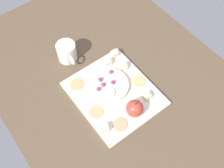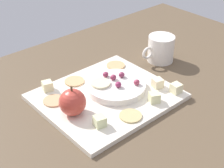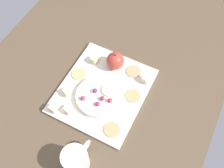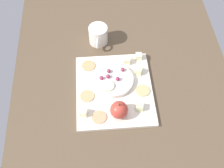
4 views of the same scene
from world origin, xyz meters
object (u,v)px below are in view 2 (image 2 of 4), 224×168
(cracker_1, at_px, (54,101))
(grape_1, at_px, (122,75))
(grape_0, at_px, (136,82))
(cheese_cube_2, at_px, (158,83))
(platter, at_px, (106,96))
(cheese_cube_3, at_px, (176,88))
(apple_whole, at_px, (73,102))
(grape_4, at_px, (118,85))
(cracker_0, at_px, (131,116))
(apple_slice_0, at_px, (101,83))
(cheese_cube_0, at_px, (154,97))
(cheese_cube_1, at_px, (100,121))
(grape_3, at_px, (113,77))
(grape_2, at_px, (106,74))
(serving_dish, at_px, (116,87))
(cheese_cube_4, at_px, (47,86))
(cup, at_px, (161,49))
(cracker_2, at_px, (74,81))
(cracker_3, at_px, (116,65))

(cracker_1, xyz_separation_m, grape_1, (0.19, -0.05, 0.02))
(grape_0, bearing_deg, cheese_cube_2, -28.75)
(platter, xyz_separation_m, cheese_cube_3, (0.14, -0.11, 0.02))
(apple_whole, height_order, grape_4, apple_whole)
(cracker_0, distance_m, apple_slice_0, 0.13)
(platter, height_order, cheese_cube_0, cheese_cube_0)
(platter, distance_m, grape_0, 0.08)
(platter, bearing_deg, cheese_cube_0, -56.08)
(apple_whole, distance_m, grape_0, 0.18)
(cheese_cube_2, distance_m, grape_4, 0.11)
(cheese_cube_1, xyz_separation_m, cheese_cube_3, (0.23, -0.03, 0.00))
(platter, bearing_deg, grape_3, 26.38)
(grape_3, relative_size, grape_4, 1.00)
(grape_1, relative_size, grape_3, 1.00)
(grape_2, bearing_deg, serving_dish, -93.91)
(cheese_cube_4, xyz_separation_m, grape_4, (0.13, -0.13, 0.01))
(cheese_cube_2, bearing_deg, platter, 153.06)
(apple_whole, distance_m, grape_3, 0.16)
(platter, relative_size, cheese_cube_0, 13.25)
(cheese_cube_2, relative_size, grape_4, 1.50)
(platter, height_order, grape_3, grape_3)
(serving_dish, height_order, grape_4, grape_4)
(serving_dish, relative_size, cup, 1.40)
(cracker_1, relative_size, grape_3, 3.22)
(serving_dish, height_order, grape_0, grape_0)
(cracker_1, distance_m, grape_3, 0.17)
(grape_0, bearing_deg, cheese_cube_1, -162.63)
(cup, bearing_deg, grape_2, -179.85)
(cheese_cube_1, height_order, cracker_2, cheese_cube_1)
(platter, relative_size, cracker_1, 6.17)
(apple_whole, distance_m, cracker_0, 0.14)
(apple_whole, bearing_deg, cracker_1, 96.12)
(cheese_cube_1, distance_m, cracker_3, 0.28)
(cheese_cube_1, xyz_separation_m, grape_1, (0.16, 0.10, 0.01))
(serving_dish, relative_size, cheese_cube_1, 6.25)
(cracker_3, relative_size, grape_0, 3.22)
(cheese_cube_0, relative_size, grape_2, 1.50)
(grape_0, relative_size, grape_1, 1.00)
(cracker_3, xyz_separation_m, apple_slice_0, (-0.12, -0.07, 0.02))
(cheese_cube_3, height_order, cracker_1, cheese_cube_3)
(grape_4, bearing_deg, cheese_cube_3, -39.97)
(cracker_1, distance_m, apple_slice_0, 0.13)
(serving_dish, distance_m, grape_1, 0.04)
(cracker_3, height_order, grape_4, grape_4)
(platter, height_order, cup, cup)
(cracker_1, bearing_deg, cheese_cube_3, -33.88)
(grape_3, relative_size, cup, 0.15)
(cracker_1, relative_size, cracker_2, 1.00)
(serving_dish, distance_m, cheese_cube_0, 0.11)
(cheese_cube_4, relative_size, cracker_3, 0.47)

